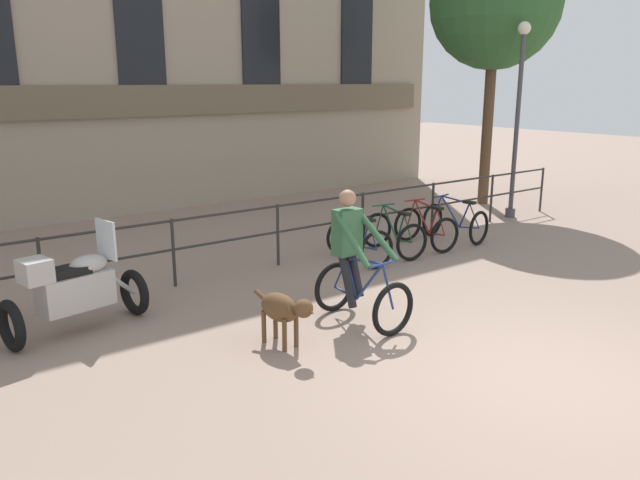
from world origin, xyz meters
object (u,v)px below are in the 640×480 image
(parked_motorcycle, at_px, (74,289))
(parked_bicycle_mid_left, at_px, (394,235))
(parked_bicycle_mid_right, at_px, (426,228))
(parked_bicycle_near_lamp, at_px, (359,241))
(street_lamp, at_px, (518,111))
(cyclist_with_bike, at_px, (356,264))
(parked_bicycle_far_end, at_px, (455,222))
(dog, at_px, (284,309))

(parked_motorcycle, bearing_deg, parked_bicycle_mid_left, -97.56)
(parked_bicycle_mid_left, bearing_deg, parked_bicycle_mid_right, -173.22)
(parked_bicycle_near_lamp, bearing_deg, street_lamp, -166.30)
(cyclist_with_bike, bearing_deg, parked_bicycle_mid_right, 28.59)
(parked_bicycle_mid_right, bearing_deg, street_lamp, -163.10)
(cyclist_with_bike, xyz_separation_m, parked_bicycle_near_lamp, (1.80, 2.04, -0.41))
(parked_bicycle_mid_left, height_order, street_lamp, street_lamp)
(parked_motorcycle, height_order, parked_bicycle_near_lamp, parked_motorcycle)
(parked_bicycle_mid_right, bearing_deg, cyclist_with_bike, 36.41)
(parked_bicycle_mid_left, relative_size, parked_bicycle_far_end, 0.98)
(parked_motorcycle, bearing_deg, street_lamp, -94.85)
(parked_bicycle_mid_left, xyz_separation_m, parked_bicycle_mid_right, (0.82, -0.00, -0.00))
(parked_motorcycle, xyz_separation_m, parked_bicycle_mid_left, (5.65, 0.28, -0.20))
(parked_bicycle_mid_right, bearing_deg, parked_bicycle_mid_left, 5.82)
(cyclist_with_bike, height_order, parked_bicycle_far_end, cyclist_with_bike)
(parked_bicycle_far_end, bearing_deg, parked_bicycle_mid_right, -8.96)
(parked_bicycle_near_lamp, bearing_deg, cyclist_with_bike, 54.61)
(dog, distance_m, parked_bicycle_far_end, 5.91)
(parked_bicycle_near_lamp, height_order, parked_bicycle_mid_left, same)
(cyclist_with_bike, height_order, street_lamp, street_lamp)
(parked_motorcycle, relative_size, parked_bicycle_near_lamp, 1.53)
(street_lamp, bearing_deg, dog, -160.60)
(parked_bicycle_mid_left, height_order, parked_bicycle_far_end, same)
(parked_bicycle_near_lamp, distance_m, parked_bicycle_mid_right, 1.64)
(cyclist_with_bike, bearing_deg, parked_bicycle_near_lamp, 46.50)
(parked_motorcycle, distance_m, parked_bicycle_near_lamp, 4.84)
(parked_bicycle_mid_right, bearing_deg, parked_bicycle_far_end, -174.17)
(cyclist_with_bike, height_order, parked_bicycle_near_lamp, cyclist_with_bike)
(parked_bicycle_far_end, xyz_separation_m, street_lamp, (2.69, 0.69, 2.04))
(parked_bicycle_mid_left, xyz_separation_m, street_lamp, (4.33, 0.69, 2.04))
(parked_bicycle_far_end, bearing_deg, parked_motorcycle, -6.79)
(dog, height_order, parked_bicycle_mid_left, parked_bicycle_mid_left)
(street_lamp, bearing_deg, parked_bicycle_near_lamp, -172.41)
(parked_bicycle_near_lamp, height_order, parked_bicycle_mid_right, same)
(dog, relative_size, parked_bicycle_mid_right, 0.86)
(cyclist_with_bike, xyz_separation_m, parked_bicycle_mid_left, (2.62, 2.04, -0.41))
(dog, relative_size, street_lamp, 0.24)
(dog, relative_size, parked_bicycle_mid_left, 0.85)
(parked_bicycle_near_lamp, bearing_deg, dog, 42.07)
(parked_motorcycle, bearing_deg, parked_bicycle_near_lamp, -97.09)
(dog, bearing_deg, parked_bicycle_far_end, 13.12)
(street_lamp, bearing_deg, parked_motorcycle, -174.49)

